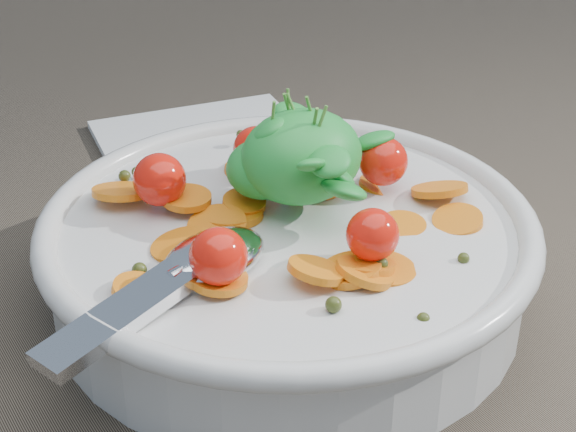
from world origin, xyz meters
TOP-DOWN VIEW (x-y plane):
  - ground at (0.00, 0.00)m, footprint 6.00×6.00m
  - bowl at (-0.03, -0.03)m, footprint 0.33×0.30m
  - napkin at (0.03, 0.20)m, footprint 0.20×0.18m

SIDE VIEW (x-z plane):
  - ground at x=0.00m, z-range 0.00..0.00m
  - napkin at x=0.03m, z-range 0.00..0.01m
  - bowl at x=-0.03m, z-range -0.03..0.10m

